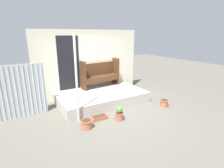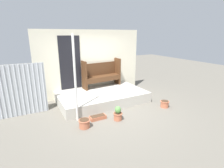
% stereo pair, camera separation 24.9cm
% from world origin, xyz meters
% --- Properties ---
extents(ground_plane, '(24.00, 24.00, 0.00)m').
position_xyz_m(ground_plane, '(0.00, 0.00, 0.00)').
color(ground_plane, '#666056').
extents(porch_slab, '(3.13, 1.88, 0.37)m').
position_xyz_m(porch_slab, '(0.12, 0.94, 0.19)').
color(porch_slab, '#B7B2A5').
rests_on(porch_slab, ground_plane).
extents(house_wall, '(4.33, 0.08, 2.60)m').
position_xyz_m(house_wall, '(0.09, 1.91, 1.30)').
color(house_wall, beige).
rests_on(house_wall, ground_plane).
extents(support_post, '(0.06, 0.06, 2.45)m').
position_xyz_m(support_post, '(-1.14, -0.08, 1.23)').
color(support_post, silver).
rests_on(support_post, ground_plane).
extents(bench, '(1.60, 0.52, 1.10)m').
position_xyz_m(bench, '(0.43, 1.62, 0.92)').
color(bench, '#4C2D19').
rests_on(bench, porch_slab).
extents(flower_pot_left, '(0.33, 0.33, 0.24)m').
position_xyz_m(flower_pot_left, '(-1.09, -0.55, 0.13)').
color(flower_pot_left, '#B76647').
rests_on(flower_pot_left, ground_plane).
extents(flower_pot_middle, '(0.28, 0.28, 0.43)m').
position_xyz_m(flower_pot_middle, '(-0.08, -0.61, 0.19)').
color(flower_pot_middle, '#B76647').
rests_on(flower_pot_middle, ground_plane).
extents(flower_pot_right, '(0.31, 0.31, 0.23)m').
position_xyz_m(flower_pot_right, '(1.81, -0.56, 0.13)').
color(flower_pot_right, '#B76647').
rests_on(flower_pot_right, ground_plane).
extents(planter_box_rect, '(0.48, 0.22, 0.11)m').
position_xyz_m(planter_box_rect, '(-0.58, -0.28, 0.06)').
color(planter_box_rect, '#B26042').
rests_on(planter_box_rect, ground_plane).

